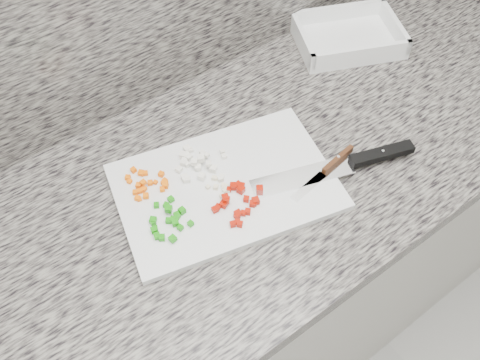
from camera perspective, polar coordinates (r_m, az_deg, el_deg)
name	(u,v)px	position (r m, az deg, el deg)	size (l,w,h in m)	color
cabinet	(223,291)	(1.46, -1.85, -11.72)	(3.92, 0.62, 0.86)	silver
countertop	(217,193)	(1.07, -2.46, -1.34)	(3.96, 0.64, 0.04)	slate
cutting_board	(226,187)	(1.05, -1.53, -0.71)	(0.42, 0.28, 0.01)	silver
carrot_pile	(147,184)	(1.05, -9.88, -0.40)	(0.08, 0.09, 0.02)	#F66605
onion_pile	(196,163)	(1.07, -4.70, 1.84)	(0.11, 0.11, 0.02)	white
green_pepper_pile	(168,220)	(1.00, -7.67, -4.25)	(0.08, 0.09, 0.02)	#17860C
red_pepper_pile	(239,201)	(1.01, -0.16, -2.23)	(0.11, 0.09, 0.02)	#A11002
garlic_pile	(220,186)	(1.04, -2.16, -0.66)	(0.04, 0.06, 0.01)	beige
chef_knife	(355,162)	(1.09, 12.18, 1.94)	(0.34, 0.14, 0.02)	white
paring_knife	(330,166)	(1.08, 9.63, 1.45)	(0.18, 0.04, 0.02)	white
tray	(348,38)	(1.38, 11.43, 14.66)	(0.30, 0.26, 0.05)	white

